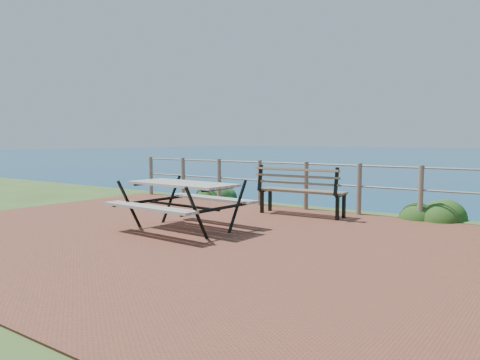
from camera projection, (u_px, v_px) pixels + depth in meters
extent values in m
cube|color=brown|center=(201.00, 237.00, 7.05)|extent=(10.00, 7.00, 0.12)
cylinder|color=#6B5B4C|center=(151.00, 176.00, 12.39)|extent=(0.10, 0.10, 1.00)
cylinder|color=#6B5B4C|center=(183.00, 178.00, 11.72)|extent=(0.10, 0.10, 1.00)
cylinder|color=#6B5B4C|center=(219.00, 180.00, 11.05)|extent=(0.10, 0.10, 1.00)
cylinder|color=#6B5B4C|center=(260.00, 183.00, 10.38)|extent=(0.10, 0.10, 1.00)
cylinder|color=#6B5B4C|center=(306.00, 185.00, 9.71)|extent=(0.10, 0.10, 1.00)
cylinder|color=#6B5B4C|center=(359.00, 189.00, 9.04)|extent=(0.10, 0.10, 1.00)
cylinder|color=#6B5B4C|center=(421.00, 193.00, 8.37)|extent=(0.10, 0.10, 1.00)
cylinder|color=slate|center=(306.00, 164.00, 9.67)|extent=(9.40, 0.04, 0.04)
cylinder|color=slate|center=(306.00, 183.00, 9.71)|extent=(9.40, 0.04, 0.04)
cube|color=gray|center=(182.00, 184.00, 7.48)|extent=(1.85, 0.83, 0.04)
cube|color=gray|center=(183.00, 203.00, 7.51)|extent=(1.83, 0.35, 0.04)
cube|color=gray|center=(183.00, 203.00, 7.51)|extent=(1.83, 0.35, 0.04)
cylinder|color=black|center=(183.00, 206.00, 7.51)|extent=(1.56, 0.12, 0.04)
cube|color=brown|center=(302.00, 191.00, 8.96)|extent=(1.72, 0.49, 0.04)
cube|color=brown|center=(302.00, 175.00, 8.93)|extent=(1.71, 0.20, 0.39)
cube|color=black|center=(302.00, 203.00, 8.98)|extent=(0.06, 0.07, 0.47)
cube|color=black|center=(302.00, 203.00, 8.98)|extent=(0.06, 0.07, 0.47)
cube|color=black|center=(302.00, 203.00, 8.98)|extent=(0.06, 0.07, 0.47)
cube|color=black|center=(302.00, 203.00, 8.98)|extent=(0.06, 0.07, 0.47)
ellipsoid|color=#265720|center=(214.00, 197.00, 11.96)|extent=(0.87, 0.87, 0.66)
ellipsoid|color=#173D12|center=(430.00, 219.00, 8.64)|extent=(0.80, 0.80, 0.55)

